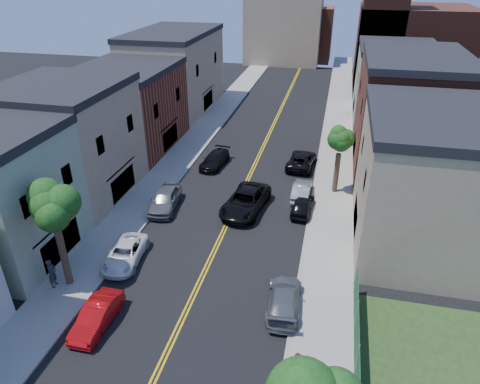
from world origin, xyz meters
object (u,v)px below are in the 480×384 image
Objects in this scene: pedestrian_left at (52,273)px; pedestrian_right at (296,367)px; white_pickup at (125,254)px; grey_car_left at (165,199)px; black_car_left at (215,160)px; dark_car_right_far at (301,160)px; grey_car_right at (284,299)px; black_suv_lane at (246,201)px; black_car_right at (303,205)px; silver_car_right at (302,191)px; red_sedan at (97,316)px.

pedestrian_right is (15.31, -3.47, -0.11)m from pedestrian_left.
grey_car_left reaches higher than white_pickup.
pedestrian_right reaches higher than grey_car_left.
dark_car_right_far reaches higher than black_car_left.
grey_car_right reaches higher than black_car_left.
white_pickup is at bearing 65.53° from dark_car_right_far.
white_pickup is 2.36× the size of pedestrian_left.
black_car_left is at bearing 129.60° from black_suv_lane.
pedestrian_left reaches higher than dark_car_right_far.
pedestrian_left is at bearing 45.41° from black_car_right.
grey_car_right is 13.56m from silver_car_right.
pedestrian_right reaches higher than red_sedan.
dark_car_right_far is (8.95, 23.45, 0.04)m from red_sedan.
dark_car_right_far is at bearing -79.78° from black_car_right.
black_car_right is 16.04m from pedestrian_right.
white_pickup is 0.97× the size of grey_car_right.
black_car_right is (11.00, 1.85, -0.15)m from grey_car_left.
silver_car_right is at bearing 100.77° from dark_car_right_far.
white_pickup is 0.94× the size of grey_car_left.
red_sedan is 5.75m from white_pickup.
white_pickup is 14.29m from black_car_right.
white_pickup is at bearing -89.30° from black_car_left.
dark_car_right_far is (-0.97, 8.69, 0.04)m from black_car_right.
grey_car_right is (9.92, 3.61, 0.01)m from red_sedan.
grey_car_right is at bearing 97.73° from dark_car_right_far.
black_suv_lane is at bearing 13.01° from black_car_right.
pedestrian_right is at bearing 98.13° from black_car_right.
pedestrian_left is (-4.81, -19.47, 0.45)m from black_car_left.
pedestrian_left reaches higher than black_car_right.
white_pickup is 1.10× the size of silver_car_right.
grey_car_left is at bearing 22.80° from silver_car_right.
red_sedan is 0.89× the size of black_car_left.
white_pickup is 20.43m from dark_car_right_far.
silver_car_right is at bearing -20.14° from black_car_left.
white_pickup is 16.16m from black_car_left.
red_sedan reaches higher than white_pickup.
pedestrian_right is at bearing 95.81° from silver_car_right.
grey_car_left reaches higher than black_car_right.
grey_car_left is at bearing -25.32° from pedestrian_left.
dark_car_right_far is 10.07m from black_suv_lane.
black_car_right is 18.87m from pedestrian_left.
grey_car_right is at bearing 92.44° from silver_car_right.
silver_car_right is (-0.33, 13.56, 0.00)m from grey_car_right.
silver_car_right is at bearing -80.78° from pedestrian_right.
pedestrian_right is at bearing 100.70° from grey_car_right.
black_car_right is (11.00, 9.12, 0.04)m from white_pickup.
black_suv_lane is 16.30m from pedestrian_right.
black_suv_lane reaches higher than red_sedan.
red_sedan is 11.20m from pedestrian_right.
black_suv_lane is (-4.21, -3.13, 0.16)m from silver_car_right.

